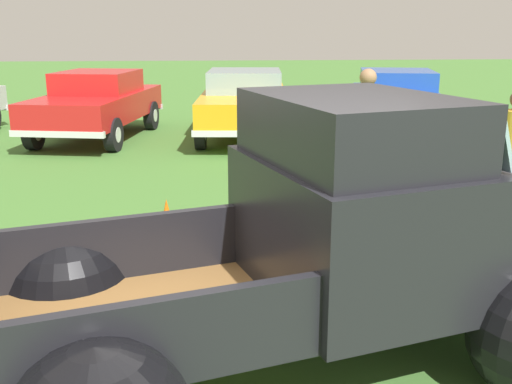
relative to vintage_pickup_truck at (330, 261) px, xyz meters
The scene contains 7 objects.
ground_plane 0.85m from the vintage_pickup_truck, 163.17° to the right, with size 80.00×80.00×0.00m, color #477A33.
vintage_pickup_truck is the anchor object (origin of this frame).
show_car_1 9.91m from the vintage_pickup_truck, 108.78° to the left, with size 2.57×4.44×1.43m.
show_car_2 9.39m from the vintage_pickup_truck, 90.08° to the left, with size 2.23×4.71×1.43m.
show_car_3 9.70m from the vintage_pickup_truck, 70.15° to the left, with size 2.67×4.59×1.43m.
spectator_0 4.63m from the vintage_pickup_truck, 72.52° to the left, with size 0.53×0.44×1.80m.
lane_cone_0 2.55m from the vintage_pickup_truck, 120.78° to the left, with size 0.36×0.36×0.63m.
Camera 1 is at (-0.48, -3.89, 2.37)m, focal length 42.96 mm.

